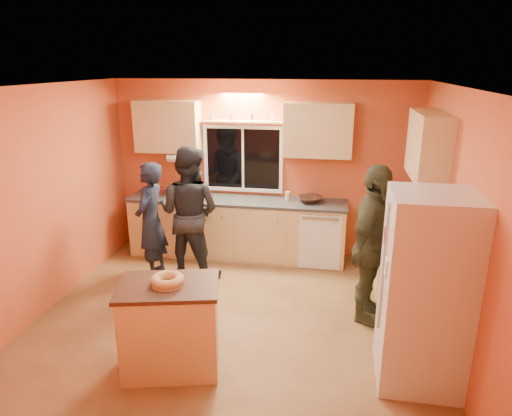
% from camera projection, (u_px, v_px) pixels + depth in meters
% --- Properties ---
extents(ground, '(4.50, 4.50, 0.00)m').
position_uv_depth(ground, '(236.00, 315.00, 5.35)').
color(ground, brown).
rests_on(ground, ground).
extents(room_shell, '(4.54, 4.04, 2.61)m').
position_uv_depth(room_shell, '(252.00, 173.00, 5.22)').
color(room_shell, '#D26235').
rests_on(room_shell, ground).
extents(back_counter, '(4.23, 0.62, 0.90)m').
position_uv_depth(back_counter, '(261.00, 229.00, 6.80)').
color(back_counter, tan).
rests_on(back_counter, ground).
extents(right_counter, '(0.62, 1.84, 0.90)m').
position_uv_depth(right_counter, '(406.00, 274.00, 5.36)').
color(right_counter, tan).
rests_on(right_counter, ground).
extents(refrigerator, '(0.72, 0.70, 1.80)m').
position_uv_depth(refrigerator, '(425.00, 292.00, 4.02)').
color(refrigerator, silver).
rests_on(refrigerator, ground).
extents(island, '(1.03, 0.82, 0.89)m').
position_uv_depth(island, '(171.00, 326.00, 4.31)').
color(island, tan).
rests_on(island, ground).
extents(bundt_pastry, '(0.31, 0.31, 0.09)m').
position_uv_depth(bundt_pastry, '(168.00, 280.00, 4.16)').
color(bundt_pastry, tan).
rests_on(bundt_pastry, island).
extents(person_left, '(0.40, 0.59, 1.60)m').
position_uv_depth(person_left, '(151.00, 221.00, 6.10)').
color(person_left, black).
rests_on(person_left, ground).
extents(person_center, '(0.98, 0.82, 1.80)m').
position_uv_depth(person_center, '(189.00, 213.00, 6.11)').
color(person_center, black).
rests_on(person_center, ground).
extents(person_right, '(0.79, 1.15, 1.81)m').
position_uv_depth(person_right, '(372.00, 245.00, 5.01)').
color(person_right, '#333924').
rests_on(person_right, ground).
extents(mixing_bowl, '(0.45, 0.45, 0.08)m').
position_uv_depth(mixing_bowl, '(310.00, 199.00, 6.58)').
color(mixing_bowl, '#311C10').
rests_on(mixing_bowl, back_counter).
extents(utensil_crock, '(0.14, 0.14, 0.17)m').
position_uv_depth(utensil_crock, '(197.00, 190.00, 6.87)').
color(utensil_crock, beige).
rests_on(utensil_crock, back_counter).
extents(potted_plant, '(0.36, 0.34, 0.33)m').
position_uv_depth(potted_plant, '(409.00, 234.00, 4.92)').
color(potted_plant, gray).
rests_on(potted_plant, right_counter).
extents(red_box, '(0.19, 0.17, 0.07)m').
position_uv_depth(red_box, '(410.00, 237.00, 5.16)').
color(red_box, '#B11F1B').
rests_on(red_box, right_counter).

